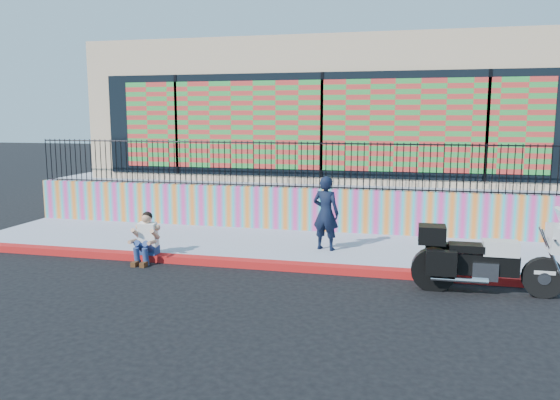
% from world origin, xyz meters
% --- Properties ---
extents(ground, '(90.00, 90.00, 0.00)m').
position_xyz_m(ground, '(0.00, 0.00, 0.00)').
color(ground, black).
rests_on(ground, ground).
extents(red_curb, '(16.00, 0.30, 0.15)m').
position_xyz_m(red_curb, '(0.00, 0.00, 0.07)').
color(red_curb, red).
rests_on(red_curb, ground).
extents(sidewalk, '(16.00, 3.00, 0.15)m').
position_xyz_m(sidewalk, '(0.00, 1.65, 0.07)').
color(sidewalk, '#9097AC').
rests_on(sidewalk, ground).
extents(mural_wall, '(16.00, 0.20, 1.10)m').
position_xyz_m(mural_wall, '(0.00, 3.25, 0.70)').
color(mural_wall, '#DB3990').
rests_on(mural_wall, sidewalk).
extents(metal_fence, '(15.80, 0.04, 1.20)m').
position_xyz_m(metal_fence, '(0.00, 3.25, 1.85)').
color(metal_fence, black).
rests_on(metal_fence, mural_wall).
extents(elevated_platform, '(16.00, 10.00, 1.25)m').
position_xyz_m(elevated_platform, '(0.00, 8.35, 0.62)').
color(elevated_platform, '#9097AC').
rests_on(elevated_platform, ground).
extents(storefront_building, '(14.00, 8.06, 4.00)m').
position_xyz_m(storefront_building, '(0.00, 8.13, 3.25)').
color(storefront_building, '#CBB487').
rests_on(storefront_building, elevated_platform).
extents(police_motorcycle, '(2.53, 0.83, 1.57)m').
position_xyz_m(police_motorcycle, '(3.68, -0.65, 0.66)').
color(police_motorcycle, black).
rests_on(police_motorcycle, ground).
extents(police_officer, '(0.68, 0.53, 1.65)m').
position_xyz_m(police_officer, '(0.57, 1.27, 0.97)').
color(police_officer, black).
rests_on(police_officer, sidewalk).
extents(seated_man, '(0.54, 0.71, 1.06)m').
position_xyz_m(seated_man, '(-3.06, -0.20, 0.45)').
color(seated_man, navy).
rests_on(seated_man, ground).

